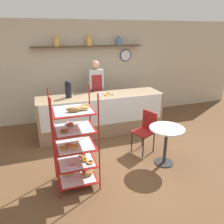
# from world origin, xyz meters

# --- Properties ---
(ground_plane) EXTENTS (14.00, 14.00, 0.00)m
(ground_plane) POSITION_xyz_m (0.00, 0.00, 0.00)
(ground_plane) COLOR brown
(back_wall) EXTENTS (10.00, 0.30, 2.70)m
(back_wall) POSITION_xyz_m (0.00, 2.48, 1.36)
(back_wall) COLOR beige
(back_wall) RESTS_ON ground_plane
(display_counter) EXTENTS (3.01, 0.73, 0.97)m
(display_counter) POSITION_xyz_m (0.00, 1.26, 0.49)
(display_counter) COLOR #937A5B
(display_counter) RESTS_ON ground_plane
(pastry_rack) EXTENTS (0.66, 0.57, 1.61)m
(pastry_rack) POSITION_xyz_m (-0.93, -0.53, 0.70)
(pastry_rack) COLOR #A51919
(pastry_rack) RESTS_ON ground_plane
(person_worker) EXTENTS (0.38, 0.23, 1.71)m
(person_worker) POSITION_xyz_m (0.04, 1.86, 0.95)
(person_worker) COLOR #282833
(person_worker) RESTS_ON ground_plane
(cafe_table) EXTENTS (0.64, 0.64, 0.75)m
(cafe_table) POSITION_xyz_m (0.75, -0.46, 0.56)
(cafe_table) COLOR #262628
(cafe_table) RESTS_ON ground_plane
(cafe_chair) EXTENTS (0.49, 0.49, 0.86)m
(cafe_chair) POSITION_xyz_m (0.63, 0.10, 0.53)
(cafe_chair) COLOR black
(cafe_chair) RESTS_ON ground_plane
(coffee_carafe) EXTENTS (0.14, 0.14, 0.39)m
(coffee_carafe) POSITION_xyz_m (-0.76, 1.31, 1.16)
(coffee_carafe) COLOR black
(coffee_carafe) RESTS_ON display_counter
(donut_tray_counter) EXTENTS (0.36, 0.26, 0.05)m
(donut_tray_counter) POSITION_xyz_m (0.14, 1.24, 0.99)
(donut_tray_counter) COLOR white
(donut_tray_counter) RESTS_ON display_counter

